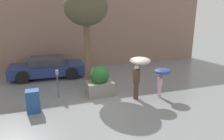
# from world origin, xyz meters

# --- Properties ---
(ground_plane) EXTENTS (40.00, 40.00, 0.00)m
(ground_plane) POSITION_xyz_m (0.00, 0.00, 0.00)
(ground_plane) COLOR slate
(building_facade) EXTENTS (18.00, 0.30, 6.00)m
(building_facade) POSITION_xyz_m (0.00, 6.50, 3.00)
(building_facade) COLOR #8C6B5B
(building_facade) RESTS_ON ground
(planter_box) EXTENTS (1.22, 0.90, 1.39)m
(planter_box) POSITION_xyz_m (-0.06, 1.31, 0.62)
(planter_box) COLOR gray
(planter_box) RESTS_ON ground
(person_adult) EXTENTS (0.90, 0.90, 1.90)m
(person_adult) POSITION_xyz_m (1.43, 0.30, 1.47)
(person_adult) COLOR #473323
(person_adult) RESTS_ON ground
(person_child) EXTENTS (0.76, 0.76, 1.35)m
(person_child) POSITION_xyz_m (2.50, 0.14, 1.11)
(person_child) COLOR #D199B7
(person_child) RESTS_ON ground
(parked_car_near) EXTENTS (4.28, 2.08, 1.17)m
(parked_car_near) POSITION_xyz_m (-2.24, 4.87, 0.56)
(parked_car_near) COLOR navy
(parked_car_near) RESTS_ON ground
(street_tree) EXTENTS (2.11, 2.11, 4.87)m
(street_tree) POSITION_xyz_m (-0.30, 2.71, 3.88)
(street_tree) COLOR brown
(street_tree) RESTS_ON ground
(parking_meter) EXTENTS (0.14, 0.14, 1.28)m
(parking_meter) POSITION_xyz_m (-1.94, 1.58, 0.92)
(parking_meter) COLOR #595B60
(parking_meter) RESTS_ON ground
(newspaper_box) EXTENTS (0.50, 0.44, 0.90)m
(newspaper_box) POSITION_xyz_m (-2.99, 0.41, 0.45)
(newspaper_box) COLOR navy
(newspaper_box) RESTS_ON ground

